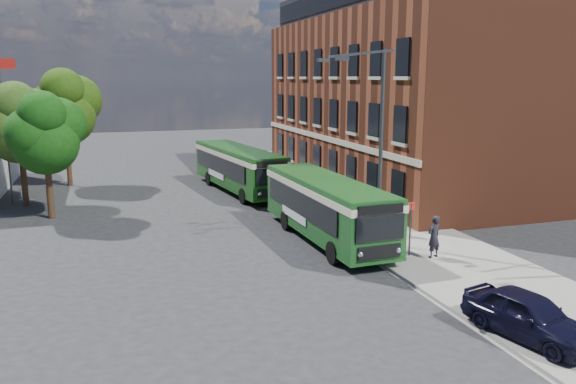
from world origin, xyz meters
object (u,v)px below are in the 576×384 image
object	(u,v)px
bus_front	(326,203)
bus_rear	(238,165)
parked_car	(529,315)
street_lamp	(374,145)

from	to	relation	value
bus_front	bus_rear	distance (m)	13.15
parked_car	bus_front	bearing A→B (deg)	85.16
bus_front	bus_rear	xyz separation A→B (m)	(-1.30, 13.09, 0.00)
street_lamp	bus_front	world-z (taller)	street_lamp
bus_front	parked_car	distance (m)	12.04
bus_front	bus_rear	bearing A→B (deg)	95.67
street_lamp	bus_rear	distance (m)	15.27
parked_car	bus_rear	bearing A→B (deg)	83.79
bus_front	parked_car	bearing A→B (deg)	-81.71
bus_front	parked_car	xyz separation A→B (m)	(1.73, -11.87, -0.98)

